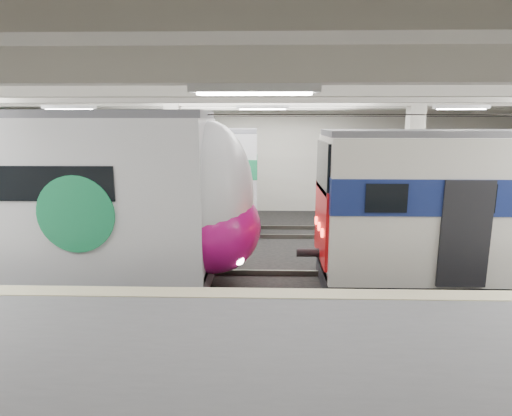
{
  "coord_description": "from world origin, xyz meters",
  "views": [
    {
      "loc": [
        0.17,
        -11.42,
        4.58
      ],
      "look_at": [
        -0.18,
        1.0,
        2.0
      ],
      "focal_mm": 30.0,
      "sensor_mm": 36.0,
      "label": 1
    }
  ],
  "objects": [
    {
      "name": "far_train",
      "position": [
        -6.81,
        5.5,
        2.18
      ],
      "size": [
        13.17,
        2.96,
        4.22
      ],
      "rotation": [
        0.0,
        0.0,
        0.02
      ],
      "color": "silver",
      "rests_on": "ground"
    },
    {
      "name": "station_hall",
      "position": [
        0.0,
        -1.74,
        3.24
      ],
      "size": [
        36.0,
        24.0,
        5.75
      ],
      "color": "black",
      "rests_on": "ground"
    },
    {
      "name": "modern_emu",
      "position": [
        -6.91,
        -0.0,
        2.36
      ],
      "size": [
        15.1,
        3.12,
        4.81
      ],
      "color": "silver",
      "rests_on": "ground"
    }
  ]
}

